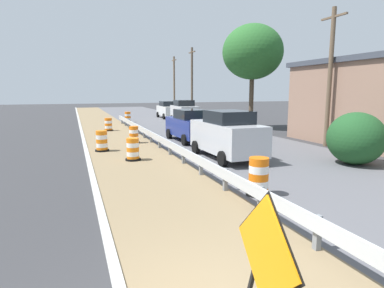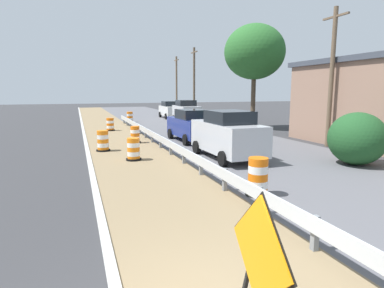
{
  "view_description": "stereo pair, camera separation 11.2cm",
  "coord_description": "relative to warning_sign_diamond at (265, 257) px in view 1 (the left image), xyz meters",
  "views": [
    {
      "loc": [
        -1.82,
        -3.6,
        3.05
      ],
      "look_at": [
        2.18,
        7.33,
        1.15
      ],
      "focal_mm": 30.36,
      "sensor_mm": 36.0,
      "label": 1
    },
    {
      "loc": [
        -1.72,
        -3.64,
        3.05
      ],
      "look_at": [
        2.18,
        7.33,
        1.15
      ],
      "focal_mm": 30.36,
      "sensor_mm": 36.0,
      "label": 2
    }
  ],
  "objects": [
    {
      "name": "guardrail_median",
      "position": [
        2.12,
        0.53,
        -0.52
      ],
      "size": [
        0.18,
        56.74,
        0.71
      ],
      "color": "silver",
      "rests_on": "ground"
    },
    {
      "name": "warning_sign_diamond",
      "position": [
        0.0,
        0.0,
        0.0
      ],
      "size": [
        0.13,
        1.52,
        1.89
      ],
      "rotation": [
        0.0,
        0.0,
        3.09
      ],
      "color": "black",
      "rests_on": "ground"
    },
    {
      "name": "traffic_barrel_nearest",
      "position": [
        2.92,
        4.87,
        -0.52
      ],
      "size": [
        0.72,
        0.72,
        1.13
      ],
      "color": "orange",
      "rests_on": "ground"
    },
    {
      "name": "traffic_barrel_close",
      "position": [
        0.29,
        11.04,
        -0.59
      ],
      "size": [
        0.69,
        0.69,
        1.0
      ],
      "color": "orange",
      "rests_on": "ground"
    },
    {
      "name": "traffic_barrel_mid",
      "position": [
        -0.82,
        13.8,
        -0.56
      ],
      "size": [
        0.71,
        0.71,
        1.06
      ],
      "color": "orange",
      "rests_on": "ground"
    },
    {
      "name": "traffic_barrel_far",
      "position": [
        1.19,
        15.86,
        -0.59
      ],
      "size": [
        0.66,
        0.66,
        1.0
      ],
      "color": "orange",
      "rests_on": "ground"
    },
    {
      "name": "traffic_barrel_farther",
      "position": [
        0.4,
        22.51,
        -0.59
      ],
      "size": [
        0.69,
        0.69,
        0.99
      ],
      "color": "orange",
      "rests_on": "ground"
    },
    {
      "name": "traffic_barrel_farthest",
      "position": [
        2.92,
        29.03,
        -0.57
      ],
      "size": [
        0.72,
        0.72,
        1.03
      ],
      "color": "orange",
      "rests_on": "ground"
    },
    {
      "name": "car_lead_near_lane",
      "position": [
        4.56,
        15.44,
        -0.06
      ],
      "size": [
        2.05,
        4.44,
        1.95
      ],
      "rotation": [
        0.0,
        0.0,
        1.6
      ],
      "color": "navy",
      "rests_on": "ground"
    },
    {
      "name": "car_trailing_near_lane",
      "position": [
        8.15,
        32.52,
        -0.07
      ],
      "size": [
        2.17,
        4.44,
        1.91
      ],
      "rotation": [
        0.0,
        0.0,
        -1.59
      ],
      "color": "silver",
      "rests_on": "ground"
    },
    {
      "name": "car_lead_far_lane",
      "position": [
        4.42,
        10.05,
        0.06
      ],
      "size": [
        2.13,
        4.48,
        2.18
      ],
      "rotation": [
        0.0,
        0.0,
        1.59
      ],
      "color": "silver",
      "rests_on": "ground"
    },
    {
      "name": "car_mid_far_lane",
      "position": [
        8.07,
        26.84,
        0.05
      ],
      "size": [
        2.14,
        4.24,
        2.18
      ],
      "rotation": [
        0.0,
        0.0,
        -1.61
      ],
      "color": "silver",
      "rests_on": "ground"
    },
    {
      "name": "utility_pole_near",
      "position": [
        11.07,
        11.09,
        2.83
      ],
      "size": [
        0.24,
        1.8,
        7.42
      ],
      "color": "brown",
      "rests_on": "ground"
    },
    {
      "name": "utility_pole_mid",
      "position": [
        10.37,
        30.94,
        2.98
      ],
      "size": [
        0.24,
        1.8,
        7.71
      ],
      "color": "brown",
      "rests_on": "ground"
    },
    {
      "name": "utility_pole_far",
      "position": [
        11.12,
        40.05,
        2.95
      ],
      "size": [
        0.24,
        1.8,
        7.67
      ],
      "color": "brown",
      "rests_on": "ground"
    },
    {
      "name": "bush_roadside",
      "position": [
        8.92,
        7.05,
        0.06
      ],
      "size": [
        2.33,
        2.33,
        2.19
      ],
      "primitive_type": "ellipsoid",
      "color": "#1E4C23",
      "rests_on": "ground"
    },
    {
      "name": "tree_roadside",
      "position": [
        11.44,
        19.95,
        5.03
      ],
      "size": [
        4.76,
        4.76,
        8.23
      ],
      "color": "#4C3D2D",
      "rests_on": "ground"
    }
  ]
}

